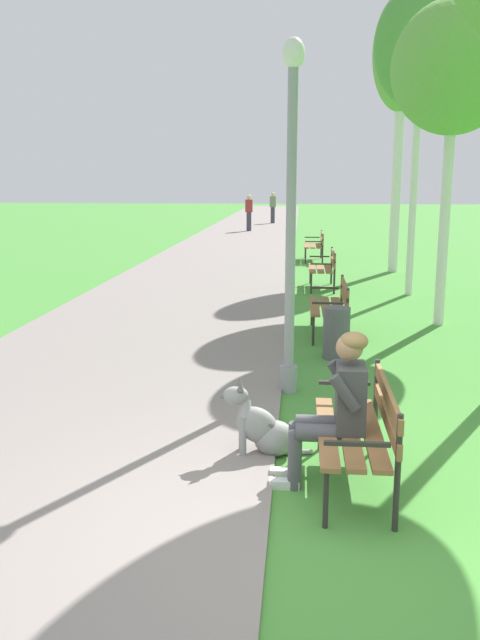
{
  "coord_description": "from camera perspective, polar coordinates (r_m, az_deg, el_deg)",
  "views": [
    {
      "loc": [
        0.04,
        -4.03,
        2.4
      ],
      "look_at": [
        -0.59,
        2.99,
        0.9
      ],
      "focal_mm": 37.72,
      "sensor_mm": 36.0,
      "label": 1
    }
  ],
  "objects": [
    {
      "name": "birch_tree_fifth",
      "position": [
        18.05,
        13.62,
        20.79
      ],
      "size": [
        1.45,
        1.56,
        6.78
      ],
      "color": "silver",
      "rests_on": "ground"
    },
    {
      "name": "park_bench_near",
      "position": [
        5.38,
        10.32,
        -8.7
      ],
      "size": [
        0.55,
        1.5,
        0.85
      ],
      "color": "olive",
      "rests_on": "ground"
    },
    {
      "name": "park_bench_far",
      "position": [
        14.88,
        7.2,
        4.61
      ],
      "size": [
        0.55,
        1.5,
        0.85
      ],
      "color": "olive",
      "rests_on": "ground"
    },
    {
      "name": "park_bench_mid",
      "position": [
        10.43,
        7.85,
        1.47
      ],
      "size": [
        0.55,
        1.5,
        0.85
      ],
      "color": "olive",
      "rests_on": "ground"
    },
    {
      "name": "paved_path",
      "position": [
        28.22,
        0.38,
        7.15
      ],
      "size": [
        4.28,
        60.0,
        0.04
      ],
      "primitive_type": "cube",
      "color": "gray",
      "rests_on": "ground"
    },
    {
      "name": "birch_tree_third",
      "position": [
        11.55,
        17.71,
        19.62
      ],
      "size": [
        1.93,
        2.04,
        5.08
      ],
      "color": "silver",
      "rests_on": "ground"
    },
    {
      "name": "birch_tree_fourth",
      "position": [
        14.52,
        15.12,
        21.37
      ],
      "size": [
        1.81,
        1.91,
        6.06
      ],
      "color": "silver",
      "rests_on": "ground"
    },
    {
      "name": "ground_plane",
      "position": [
        4.69,
        4.17,
        -18.8
      ],
      "size": [
        120.0,
        120.0,
        0.0
      ],
      "primitive_type": "plane",
      "color": "#478E38"
    },
    {
      "name": "dog_grey",
      "position": [
        5.93,
        1.93,
        -9.13
      ],
      "size": [
        0.83,
        0.33,
        0.71
      ],
      "color": "gray",
      "rests_on": "ground"
    },
    {
      "name": "park_bench_furthest",
      "position": [
        19.9,
        6.45,
        6.48
      ],
      "size": [
        0.55,
        1.5,
        0.85
      ],
      "color": "olive",
      "rests_on": "ground"
    },
    {
      "name": "pedestrian_distant",
      "position": [
        30.59,
        0.76,
        9.07
      ],
      "size": [
        0.32,
        0.22,
        1.65
      ],
      "color": "#383842",
      "rests_on": "ground"
    },
    {
      "name": "litter_bin",
      "position": [
        9.12,
        8.18,
        -1.11
      ],
      "size": [
        0.36,
        0.36,
        0.7
      ],
      "primitive_type": "cylinder",
      "color": "#515156",
      "rests_on": "ground"
    },
    {
      "name": "pedestrian_further_distant",
      "position": [
        35.92,
        2.8,
        9.49
      ],
      "size": [
        0.32,
        0.22,
        1.65
      ],
      "color": "#383842",
      "rests_on": "ground"
    },
    {
      "name": "person_seated_on_near_bench",
      "position": [
        5.31,
        8.15,
        -7.0
      ],
      "size": [
        0.74,
        0.49,
        1.25
      ],
      "color": "#4C4C51",
      "rests_on": "ground"
    },
    {
      "name": "lamp_post_near",
      "position": [
        7.39,
        4.35,
        8.71
      ],
      "size": [
        0.24,
        0.24,
        3.82
      ],
      "color": "gray",
      "rests_on": "ground"
    }
  ]
}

